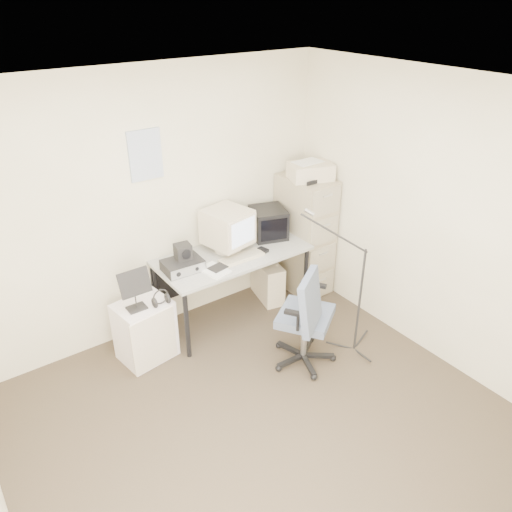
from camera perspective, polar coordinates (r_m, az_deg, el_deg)
floor at (r=4.09m, az=1.62°, el=-19.43°), size 3.60×3.60×0.01m
ceiling at (r=2.79m, az=2.35°, el=17.48°), size 3.60×3.60×0.01m
wall_back at (r=4.66m, az=-11.74°, el=5.42°), size 3.60×0.02×2.50m
wall_right at (r=4.47m, az=20.58°, el=3.13°), size 0.02×3.60×2.50m
wall_calendar at (r=4.47m, az=-12.54°, el=11.20°), size 0.30×0.02×0.44m
filing_cabinet at (r=5.44m, az=5.55°, el=2.43°), size 0.40×0.60×1.30m
printer at (r=5.13m, az=6.26°, el=9.61°), size 0.50×0.41×0.16m
desk at (r=5.05m, az=-2.58°, el=-3.37°), size 1.50×0.70×0.73m
crt_monitor at (r=4.84m, az=-3.30°, el=2.92°), size 0.46×0.48×0.42m
crt_tv at (r=5.14m, az=1.42°, el=3.84°), size 0.43×0.44×0.30m
desk_speaker at (r=5.07m, az=-0.71°, el=2.58°), size 0.11×0.11×0.17m
keyboard at (r=4.77m, az=-1.66°, el=-0.18°), size 0.45×0.16×0.02m
mouse at (r=4.89m, az=0.81°, el=0.69°), size 0.08×0.12×0.03m
radio_receiver at (r=4.61m, az=-8.38°, el=-1.05°), size 0.37×0.27×0.10m
radio_speaker at (r=4.58m, az=-8.35°, el=0.51°), size 0.16×0.15×0.14m
papers at (r=4.58m, az=-4.80°, el=-1.62°), size 0.24×0.30×0.02m
pc_tower at (r=5.42m, az=1.34°, el=-2.79°), size 0.30×0.50×0.43m
office_chair at (r=4.40m, az=5.67°, el=-6.66°), size 0.81×0.81×1.02m
side_cart at (r=4.67m, az=-12.57°, el=-8.29°), size 0.51×0.43×0.58m
music_stand at (r=4.35m, az=-13.75°, el=-3.72°), size 0.30×0.22×0.39m
headphones at (r=4.43m, az=-10.80°, el=-4.92°), size 0.17×0.17×0.03m
mic_stand at (r=4.51m, az=11.96°, el=-3.38°), size 0.03×0.03×1.39m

